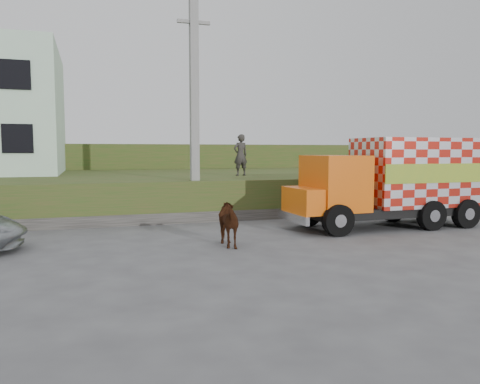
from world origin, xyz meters
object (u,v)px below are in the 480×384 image
object	(u,v)px
cargo_truck	(394,181)
cow	(224,223)
utility_pole	(194,110)
pedestrian	(241,155)

from	to	relation	value
cargo_truck	cow	distance (m)	6.63
utility_pole	cow	size ratio (longest dim) A/B	5.22
pedestrian	cargo_truck	bearing A→B (deg)	109.85
cargo_truck	cow	xyz separation A→B (m)	(-6.41, -1.41, -0.91)
utility_pole	pedestrian	world-z (taller)	utility_pole
cargo_truck	cow	world-z (taller)	cargo_truck
cargo_truck	pedestrian	world-z (taller)	pedestrian
utility_pole	cargo_truck	xyz separation A→B (m)	(6.15, -3.43, -2.52)
utility_pole	cow	distance (m)	5.94
utility_pole	cow	xyz separation A→B (m)	(-0.26, -4.85, -3.43)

